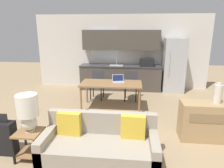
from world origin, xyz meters
The scene contains 14 objects.
ground_plane centered at (0.00, 0.00, 0.00)m, with size 20.00×20.00×0.00m, color #9E8460.
wall_back centered at (-0.01, 4.63, 1.35)m, with size 6.40×0.07×2.70m.
kitchen_counter centered at (0.02, 4.33, 0.84)m, with size 2.95×0.65×2.15m.
refrigerator centered at (1.88, 4.23, 0.94)m, with size 0.72×0.72×1.88m.
dining_table centered at (-0.13, 2.39, 0.68)m, with size 1.67×0.82×0.74m.
couch centered at (-0.06, 0.00, 0.32)m, with size 1.87×0.80×0.80m.
side_table centered at (-1.27, -0.04, 0.34)m, with size 0.42×0.42×0.50m.
table_lamp centered at (-1.25, -0.01, 0.87)m, with size 0.35×0.35×0.64m.
credenza centered at (2.00, 0.94, 0.39)m, with size 1.14×0.45×0.77m.
vase centered at (2.10, 0.96, 0.96)m, with size 0.15×0.15×0.41m.
dining_chair_far_right centered at (0.40, 3.19, 0.50)m, with size 0.43×0.43×0.90m.
dining_chair_far_left centered at (-0.67, 3.20, 0.50)m, with size 0.45×0.45×0.90m.
laptop centered at (0.05, 2.51, 0.79)m, with size 0.37×0.32×0.20m.
suitcase centered at (-1.81, 0.05, 0.31)m, with size 0.43×0.22×0.76m.
Camera 1 is at (0.44, -2.89, 2.15)m, focal length 32.00 mm.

